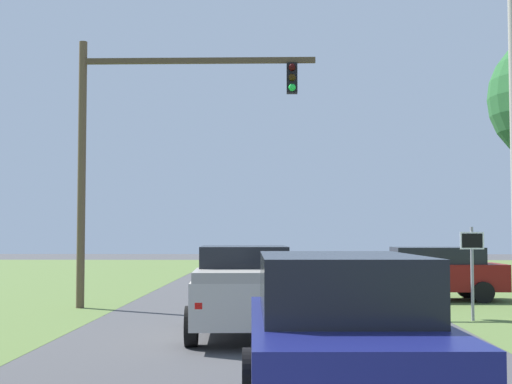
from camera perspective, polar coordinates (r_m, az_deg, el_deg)
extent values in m
plane|color=#424244|center=(13.54, 0.98, -12.67)|extent=(120.00, 120.00, 0.00)
cube|color=navy|center=(8.55, 6.61, -12.66)|extent=(2.18, 5.00, 0.95)
cube|color=black|center=(8.69, 6.38, -7.07)|extent=(1.88, 3.12, 0.68)
cylinder|color=black|center=(10.08, -0.36, -13.95)|extent=(0.27, 0.73, 0.72)
cylinder|color=black|center=(10.28, 11.32, -13.67)|extent=(0.27, 0.73, 0.72)
cube|color=#B7B2A8|center=(16.34, -0.95, -8.02)|extent=(2.35, 5.33, 0.90)
cube|color=black|center=(16.03, -0.94, -5.35)|extent=(1.94, 2.08, 0.65)
cube|color=#9C978F|center=(14.68, -0.89, -6.43)|extent=(2.08, 2.09, 0.20)
cube|color=red|center=(13.78, -4.46, -8.75)|extent=(0.14, 0.07, 0.12)
cube|color=red|center=(13.80, 2.75, -8.75)|extent=(0.14, 0.07, 0.12)
cylinder|color=black|center=(18.02, -4.36, -8.98)|extent=(0.29, 0.81, 0.80)
cylinder|color=black|center=(18.04, 2.36, -8.98)|extent=(0.29, 0.81, 0.80)
cylinder|color=black|center=(14.80, -5.00, -10.27)|extent=(0.29, 0.81, 0.80)
cylinder|color=black|center=(14.82, 3.21, -10.27)|extent=(0.29, 0.81, 0.80)
cylinder|color=brown|center=(22.61, -13.30, 1.39)|extent=(0.24, 0.24, 7.96)
cube|color=#4C3D2B|center=(22.50, -4.44, 10.06)|extent=(6.97, 0.16, 0.16)
cube|color=black|center=(22.27, 2.79, 8.74)|extent=(0.32, 0.28, 0.90)
sphere|color=black|center=(22.19, 2.80, 9.58)|extent=(0.22, 0.22, 0.22)
sphere|color=black|center=(22.13, 2.80, 8.82)|extent=(0.22, 0.22, 0.22)
sphere|color=#1ED83F|center=(22.07, 2.80, 8.06)|extent=(0.22, 0.22, 0.22)
cylinder|color=gray|center=(19.60, 16.34, -6.07)|extent=(0.08, 0.08, 2.38)
cube|color=white|center=(19.54, 16.33, -3.62)|extent=(0.60, 0.03, 0.44)
cube|color=black|center=(19.53, 16.34, -3.62)|extent=(0.52, 0.01, 0.36)
cube|color=maroon|center=(25.06, 13.26, -6.38)|extent=(4.73, 1.98, 0.86)
cube|color=black|center=(25.08, 13.77, -4.77)|extent=(2.84, 1.73, 0.54)
cube|color=red|center=(25.45, 7.72, -6.29)|extent=(0.06, 0.14, 0.12)
cube|color=red|center=(23.88, 8.18, -6.50)|extent=(0.06, 0.14, 0.12)
cylinder|color=black|center=(26.37, 15.94, -7.12)|extent=(0.68, 0.24, 0.68)
cylinder|color=black|center=(24.52, 17.12, -7.41)|extent=(0.68, 0.24, 0.68)
cylinder|color=black|center=(25.77, 9.61, -7.29)|extent=(0.68, 0.24, 0.68)
cylinder|color=black|center=(23.87, 10.32, -7.62)|extent=(0.68, 0.24, 0.68)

